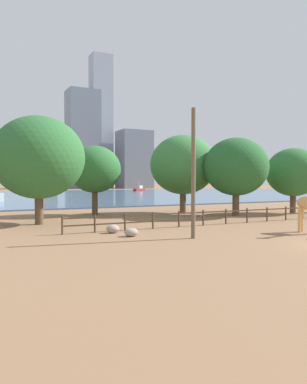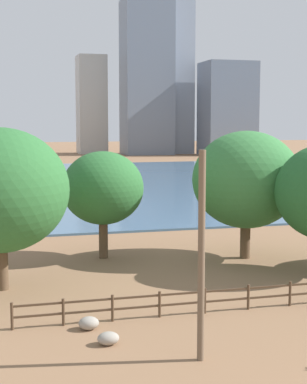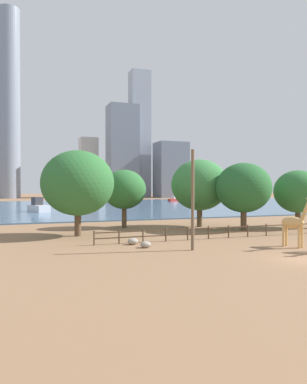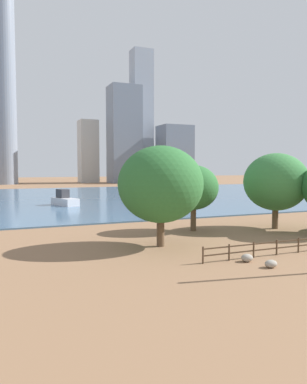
{
  "view_description": "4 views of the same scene",
  "coord_description": "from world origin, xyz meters",
  "px_view_note": "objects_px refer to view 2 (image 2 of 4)",
  "views": [
    {
      "loc": [
        -18.92,
        -13.93,
        3.77
      ],
      "look_at": [
        2.82,
        29.41,
        2.26
      ],
      "focal_mm": 35.0,
      "sensor_mm": 36.0,
      "label": 1
    },
    {
      "loc": [
        -13.39,
        -14.89,
        9.48
      ],
      "look_at": [
        -0.96,
        32.06,
        3.75
      ],
      "focal_mm": 55.0,
      "sensor_mm": 36.0,
      "label": 2
    },
    {
      "loc": [
        -19.67,
        -21.61,
        5.32
      ],
      "look_at": [
        0.06,
        31.75,
        4.51
      ],
      "focal_mm": 35.0,
      "sensor_mm": 36.0,
      "label": 3
    },
    {
      "loc": [
        -27.36,
        -12.06,
        7.24
      ],
      "look_at": [
        -3.55,
        43.56,
        3.28
      ],
      "focal_mm": 35.0,
      "sensor_mm": 36.0,
      "label": 4
    }
  ],
  "objects_px": {
    "utility_pole": "(201,257)",
    "tree_right_small": "(103,188)",
    "boulder_by_pole": "(108,338)",
    "boulder_near_fence": "(89,323)",
    "tree_right_tall": "(246,180)",
    "boat_ferry": "(227,164)"
  },
  "relations": [
    {
      "from": "utility_pole",
      "to": "tree_right_small",
      "type": "xyz_separation_m",
      "value": [
        -0.64,
        18.74,
        0.73
      ]
    },
    {
      "from": "boulder_by_pole",
      "to": "tree_right_small",
      "type": "relative_size",
      "value": 0.13
    },
    {
      "from": "utility_pole",
      "to": "boulder_by_pole",
      "type": "relative_size",
      "value": 8.89
    },
    {
      "from": "boulder_near_fence",
      "to": "boulder_by_pole",
      "type": "bearing_deg",
      "value": -75.78
    },
    {
      "from": "tree_right_tall",
      "to": "boulder_by_pole",
      "type": "bearing_deg",
      "value": -132.02
    },
    {
      "from": "utility_pole",
      "to": "boulder_near_fence",
      "type": "height_order",
      "value": "utility_pole"
    },
    {
      "from": "boulder_by_pole",
      "to": "tree_right_tall",
      "type": "relative_size",
      "value": 0.11
    },
    {
      "from": "tree_right_small",
      "to": "boulder_by_pole",
      "type": "bearing_deg",
      "value": -99.29
    },
    {
      "from": "utility_pole",
      "to": "tree_right_small",
      "type": "distance_m",
      "value": 18.76
    },
    {
      "from": "utility_pole",
      "to": "tree_right_small",
      "type": "relative_size",
      "value": 1.12
    },
    {
      "from": "utility_pole",
      "to": "boat_ferry",
      "type": "height_order",
      "value": "utility_pole"
    },
    {
      "from": "tree_right_small",
      "to": "tree_right_tall",
      "type": "bearing_deg",
      "value": -14.75
    },
    {
      "from": "boulder_by_pole",
      "to": "tree_right_tall",
      "type": "distance_m",
      "value": 19.11
    },
    {
      "from": "tree_right_tall",
      "to": "boat_ferry",
      "type": "distance_m",
      "value": 82.99
    },
    {
      "from": "boulder_near_fence",
      "to": "tree_right_small",
      "type": "xyz_separation_m",
      "value": [
        3.17,
        14.1,
        4.65
      ]
    },
    {
      "from": "boulder_near_fence",
      "to": "tree_right_small",
      "type": "bearing_deg",
      "value": 77.32
    },
    {
      "from": "boat_ferry",
      "to": "boulder_near_fence",
      "type": "bearing_deg",
      "value": 42.18
    },
    {
      "from": "boat_ferry",
      "to": "tree_right_small",
      "type": "bearing_deg",
      "value": 40.0
    },
    {
      "from": "boulder_near_fence",
      "to": "boat_ferry",
      "type": "bearing_deg",
      "value": 64.43
    },
    {
      "from": "tree_right_tall",
      "to": "boat_ferry",
      "type": "relative_size",
      "value": 1.99
    },
    {
      "from": "boulder_by_pole",
      "to": "boat_ferry",
      "type": "distance_m",
      "value": 100.22
    },
    {
      "from": "boat_ferry",
      "to": "tree_right_tall",
      "type": "bearing_deg",
      "value": 46.74
    }
  ]
}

